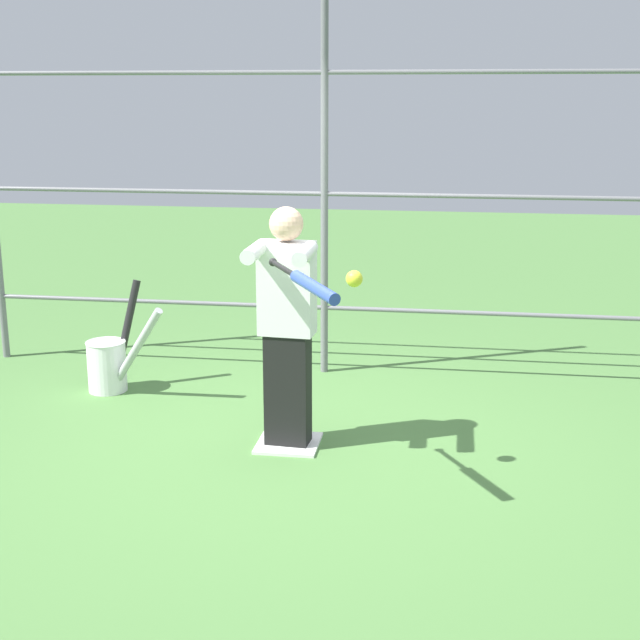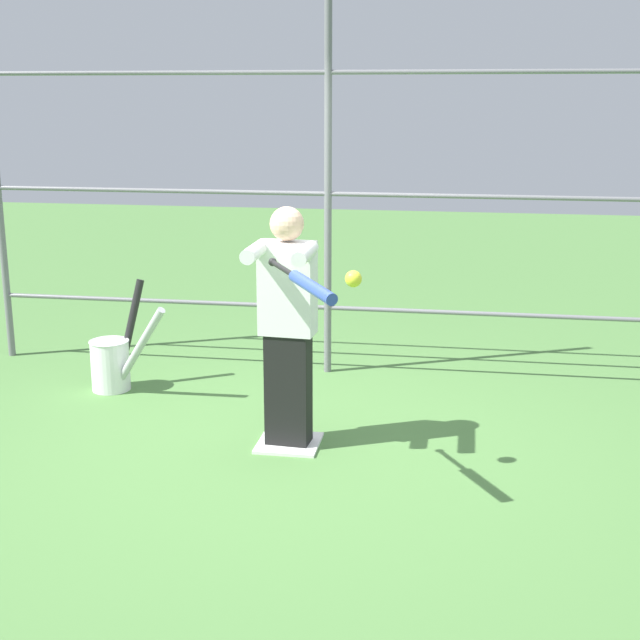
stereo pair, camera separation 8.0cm
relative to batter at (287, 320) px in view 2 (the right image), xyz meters
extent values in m
plane|color=#4C7A3D|center=(0.00, -0.02, -0.84)|extent=(24.00, 24.00, 0.00)
cube|color=white|center=(0.00, -0.02, -0.83)|extent=(0.40, 0.40, 0.02)
cylinder|color=slate|center=(0.00, -1.62, 0.62)|extent=(0.06, 0.06, 2.92)
cylinder|color=slate|center=(0.00, -1.62, -0.30)|extent=(5.60, 0.04, 0.04)
cylinder|color=slate|center=(0.00, -1.62, 0.62)|extent=(5.60, 0.04, 0.04)
cylinder|color=slate|center=(0.00, -1.62, 1.54)|extent=(5.60, 0.04, 0.04)
cube|color=black|center=(0.00, -0.02, -0.47)|extent=(0.29, 0.20, 0.75)
cube|color=white|center=(0.00, -0.02, 0.20)|extent=(0.36, 0.22, 0.59)
sphere|color=beige|center=(0.00, -0.02, 0.61)|extent=(0.21, 0.21, 0.21)
cylinder|color=white|center=(-0.15, 0.20, 0.47)|extent=(0.09, 0.42, 0.09)
cylinder|color=white|center=(0.15, 0.18, 0.47)|extent=(0.09, 0.42, 0.09)
sphere|color=black|center=(0.00, 0.40, 0.45)|extent=(0.05, 0.05, 0.05)
cylinder|color=black|center=(-0.09, 0.53, 0.44)|extent=(0.21, 0.28, 0.05)
cylinder|color=#334CB2|center=(-0.31, 0.86, 0.41)|extent=(0.33, 0.43, 0.10)
sphere|color=yellow|center=(-0.48, 0.45, 0.38)|extent=(0.10, 0.10, 0.10)
cylinder|color=white|center=(1.58, -0.88, -0.65)|extent=(0.29, 0.29, 0.39)
torus|color=white|center=(1.58, -0.88, -0.45)|extent=(0.31, 0.31, 0.01)
cylinder|color=#B2B2B7|center=(1.29, -0.74, -0.46)|extent=(0.54, 0.30, 0.71)
cylinder|color=black|center=(1.46, -1.01, -0.41)|extent=(0.24, 0.26, 0.81)
camera|label=1|loc=(-1.03, 5.33, 1.39)|focal=50.00mm
camera|label=2|loc=(-1.10, 5.31, 1.39)|focal=50.00mm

